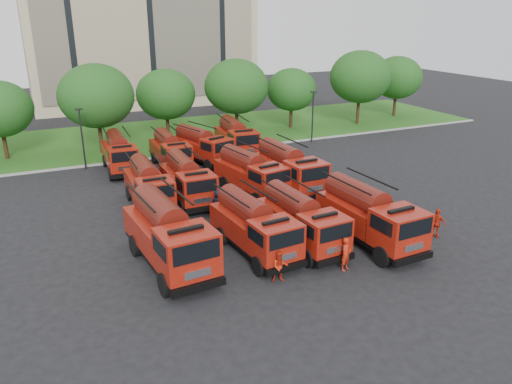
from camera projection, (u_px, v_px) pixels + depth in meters
ground at (287, 223)px, 31.21m from camera, size 140.00×140.00×0.00m
lawn at (173, 134)px, 53.37m from camera, size 70.00×16.00×0.12m
curb at (197, 153)px, 46.45m from camera, size 70.00×0.30×0.14m
apartment_building at (138, 11)px, 68.60m from camera, size 30.00×14.18×25.00m
tree_2 at (96, 96)px, 44.56m from camera, size 6.72×6.72×8.22m
tree_3 at (166, 94)px, 49.68m from camera, size 5.88×5.88×7.19m
tree_4 at (236, 87)px, 50.98m from camera, size 6.55×6.55×8.01m
tree_5 at (292, 90)px, 54.89m from camera, size 5.46×5.46×6.68m
tree_6 at (360, 77)px, 56.37m from camera, size 6.89×6.89×8.42m
tree_7 at (397, 78)px, 61.07m from camera, size 6.05×6.05×7.39m
lamp_post_0 at (82, 135)px, 40.95m from camera, size 0.60×0.25×5.11m
lamp_post_1 at (313, 114)px, 49.62m from camera, size 0.60×0.25×5.11m
fire_truck_0 at (168, 234)px, 25.53m from camera, size 3.32×7.90×3.51m
fire_truck_1 at (254, 226)px, 27.06m from camera, size 2.93×6.92×3.07m
fire_truck_2 at (301, 220)px, 27.86m from camera, size 2.75×6.79×3.04m
fire_truck_3 at (369, 215)px, 28.12m from camera, size 2.95×7.43×3.33m
fire_truck_4 at (148, 185)px, 33.53m from camera, size 2.55×6.63×2.99m
fire_truck_5 at (187, 180)px, 34.46m from camera, size 2.53×6.76×3.07m
fire_truck_6 at (250, 173)px, 35.79m from camera, size 3.47×7.10×3.10m
fire_truck_7 at (288, 168)px, 36.49m from camera, size 2.92×7.42×3.33m
fire_truck_8 at (119, 153)px, 41.03m from camera, size 2.64×6.66×2.99m
fire_truck_9 at (170, 150)px, 42.05m from camera, size 2.35×6.34×2.88m
fire_truck_10 at (202, 146)px, 43.27m from camera, size 4.10×6.94×2.99m
fire_truck_11 at (236, 138)px, 45.67m from camera, size 3.08×7.15×3.17m
firefighter_0 at (345, 269)px, 25.66m from camera, size 0.79×0.70×1.78m
firefighter_1 at (280, 281)px, 24.56m from camera, size 0.87×0.61×1.62m
firefighter_2 at (435, 237)px, 29.36m from camera, size 0.99×1.19×1.77m
firefighter_3 at (334, 216)px, 32.27m from camera, size 1.32×0.91×1.86m
firefighter_4 at (218, 217)px, 32.25m from camera, size 1.06×0.97×1.82m
firefighter_5 at (311, 183)px, 38.64m from camera, size 1.51×0.93×1.51m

